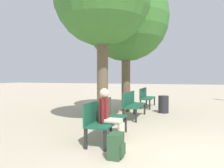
# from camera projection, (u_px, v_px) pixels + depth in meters

# --- Properties ---
(ground_plane) EXTENTS (80.00, 80.00, 0.00)m
(ground_plane) POSITION_uv_depth(u_px,v_px,m) (206.00, 159.00, 3.98)
(ground_plane) COLOR #B7A88E
(bench_row_0) EXTENTS (0.51, 1.69, 0.94)m
(bench_row_0) POSITION_uv_depth(u_px,v_px,m) (104.00, 117.00, 5.22)
(bench_row_0) COLOR #195138
(bench_row_0) RESTS_ON ground_plane
(bench_row_1) EXTENTS (0.51, 1.69, 0.94)m
(bench_row_1) POSITION_uv_depth(u_px,v_px,m) (132.00, 103.00, 7.96)
(bench_row_1) COLOR #195138
(bench_row_1) RESTS_ON ground_plane
(bench_row_2) EXTENTS (0.51, 1.69, 0.94)m
(bench_row_2) POSITION_uv_depth(u_px,v_px,m) (146.00, 96.00, 10.71)
(bench_row_2) COLOR #195138
(bench_row_2) RESTS_ON ground_plane
(tree_row_1) EXTENTS (3.63, 3.63, 5.80)m
(tree_row_1) POSITION_uv_depth(u_px,v_px,m) (126.00, 19.00, 9.30)
(tree_row_1) COLOR brown
(tree_row_1) RESTS_ON ground_plane
(person_seated) EXTENTS (0.56, 0.32, 1.24)m
(person_seated) POSITION_uv_depth(u_px,v_px,m) (109.00, 114.00, 4.83)
(person_seated) COLOR beige
(person_seated) RESTS_ON ground_plane
(backpack) EXTENTS (0.27, 0.37, 0.46)m
(backpack) POSITION_uv_depth(u_px,v_px,m) (116.00, 146.00, 4.02)
(backpack) COLOR #284C2D
(backpack) RESTS_ON ground_plane
(trash_bin) EXTENTS (0.42, 0.42, 0.71)m
(trash_bin) POSITION_uv_depth(u_px,v_px,m) (163.00, 104.00, 9.02)
(trash_bin) COLOR #232328
(trash_bin) RESTS_ON ground_plane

